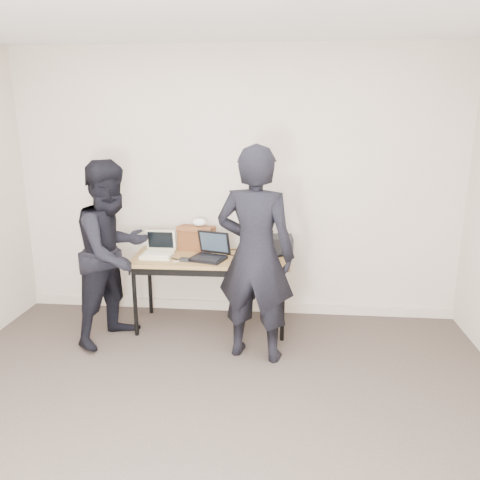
# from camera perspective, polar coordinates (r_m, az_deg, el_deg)

# --- Properties ---
(room) EXTENTS (4.60, 4.60, 2.80)m
(room) POSITION_cam_1_polar(r_m,az_deg,el_deg) (2.56, -5.64, -0.30)
(room) COLOR #403630
(room) RESTS_ON ground
(desk) EXTENTS (1.51, 0.68, 0.72)m
(desk) POSITION_cam_1_polar(r_m,az_deg,el_deg) (4.51, -3.54, -2.77)
(desk) COLOR olive
(desk) RESTS_ON ground
(laptop_beige) EXTENTS (0.29, 0.28, 0.23)m
(laptop_beige) POSITION_cam_1_polar(r_m,az_deg,el_deg) (4.56, -9.94, -1.36)
(laptop_beige) COLOR beige
(laptop_beige) RESTS_ON desk
(laptop_center) EXTENTS (0.40, 0.39, 0.25)m
(laptop_center) POSITION_cam_1_polar(r_m,az_deg,el_deg) (4.42, -3.69, -1.56)
(laptop_center) COLOR black
(laptop_center) RESTS_ON desk
(laptop_right) EXTENTS (0.39, 0.39, 0.21)m
(laptop_right) POSITION_cam_1_polar(r_m,az_deg,el_deg) (4.55, 2.96, -1.21)
(laptop_right) COLOR black
(laptop_right) RESTS_ON desk
(leather_satchel) EXTENTS (0.38, 0.24, 0.25)m
(leather_satchel) POSITION_cam_1_polar(r_m,az_deg,el_deg) (4.70, -5.33, 0.29)
(leather_satchel) COLOR brown
(leather_satchel) RESTS_ON desk
(tissue) EXTENTS (0.15, 0.12, 0.08)m
(tissue) POSITION_cam_1_polar(r_m,az_deg,el_deg) (4.67, -4.99, 2.16)
(tissue) COLOR white
(tissue) RESTS_ON leather_satchel
(equipment_box) EXTENTS (0.31, 0.27, 0.17)m
(equipment_box) POSITION_cam_1_polar(r_m,az_deg,el_deg) (4.60, 4.57, -0.57)
(equipment_box) COLOR black
(equipment_box) RESTS_ON desk
(power_brick) EXTENTS (0.09, 0.07, 0.03)m
(power_brick) POSITION_cam_1_polar(r_m,az_deg,el_deg) (4.37, -6.76, -2.38)
(power_brick) COLOR black
(power_brick) RESTS_ON desk
(cables) EXTENTS (1.14, 0.49, 0.01)m
(cables) POSITION_cam_1_polar(r_m,az_deg,el_deg) (4.49, -2.95, -2.00)
(cables) COLOR black
(cables) RESTS_ON desk
(person_typist) EXTENTS (0.74, 0.57, 1.82)m
(person_typist) POSITION_cam_1_polar(r_m,az_deg,el_deg) (3.87, 1.88, -1.86)
(person_typist) COLOR black
(person_typist) RESTS_ON ground
(person_observer) EXTENTS (0.92, 1.00, 1.67)m
(person_observer) POSITION_cam_1_polar(r_m,az_deg,el_deg) (4.37, -15.14, -1.50)
(person_observer) COLOR black
(person_observer) RESTS_ON ground
(baseboard) EXTENTS (4.50, 0.03, 0.10)m
(baseboard) POSITION_cam_1_polar(r_m,az_deg,el_deg) (5.08, -0.46, -8.04)
(baseboard) COLOR #BCAF9C
(baseboard) RESTS_ON ground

